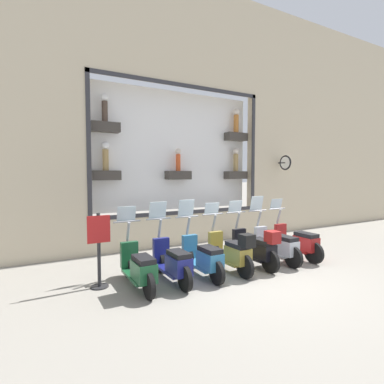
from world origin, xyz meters
The scene contains 10 objects.
ground_plane centered at (0.00, 0.00, 0.00)m, with size 120.00×120.00×0.00m, color gray.
building_facade centered at (3.60, 0.00, 4.29)m, with size 1.20×36.00×8.42m.
scooter_red_0 centered at (0.46, -2.00, 0.45)m, with size 1.81×0.61×1.58m.
scooter_silver_1 centered at (0.47, -1.25, 0.44)m, with size 1.81×0.60×1.68m.
scooter_black_2 centered at (0.40, -0.51, 0.48)m, with size 1.81×0.60×1.59m.
scooter_olive_3 centered at (0.40, 0.24, 0.48)m, with size 1.81×0.60×1.56m.
scooter_teal_4 centered at (0.46, 0.99, 0.43)m, with size 1.80×0.60×1.67m.
scooter_navy_5 centered at (0.46, 1.73, 0.44)m, with size 1.80×0.61×1.66m.
scooter_green_6 centered at (0.46, 2.48, 0.43)m, with size 1.80×0.61×1.59m.
shop_sign_post centered at (0.94, 3.15, 0.81)m, with size 0.36×0.45×1.52m.
Camera 1 is at (-5.18, 4.37, 2.30)m, focal length 28.00 mm.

